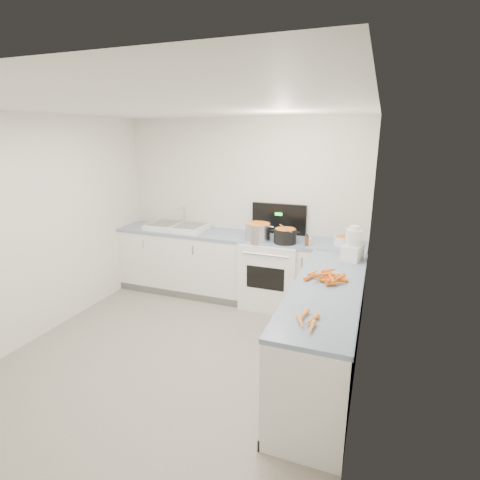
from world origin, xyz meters
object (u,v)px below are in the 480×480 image
(sink, at_px, (177,227))
(black_pot, at_px, (285,237))
(stove, at_px, (272,271))
(mixing_bowl, at_px, (343,241))
(steel_pot, at_px, (258,233))
(spice_jar, at_px, (310,242))
(extract_bottle, at_px, (307,241))
(food_processor, at_px, (353,245))

(sink, relative_size, black_pot, 3.01)
(stove, bearing_deg, mixing_bowl, 0.29)
(sink, distance_m, steel_pot, 1.30)
(steel_pot, distance_m, spice_jar, 0.68)
(black_pot, bearing_deg, spice_jar, -1.71)
(extract_bottle, height_order, food_processor, food_processor)
(stove, bearing_deg, black_pot, -37.00)
(steel_pot, bearing_deg, spice_jar, -1.28)
(sink, xyz_separation_m, steel_pot, (1.29, -0.16, 0.06))
(sink, relative_size, spice_jar, 10.15)
(stove, distance_m, spice_jar, 0.74)
(mixing_bowl, bearing_deg, spice_jar, -157.25)
(mixing_bowl, relative_size, extract_bottle, 1.89)
(steel_pot, relative_size, extract_bottle, 2.65)
(steel_pot, distance_m, food_processor, 1.28)
(stove, height_order, food_processor, stove)
(stove, xyz_separation_m, spice_jar, (0.52, -0.16, 0.51))
(steel_pot, height_order, mixing_bowl, steel_pot)
(black_pot, height_order, mixing_bowl, black_pot)
(spice_jar, xyz_separation_m, food_processor, (0.53, -0.38, 0.12))
(steel_pot, bearing_deg, extract_bottle, -2.56)
(mixing_bowl, bearing_deg, sink, 179.73)
(mixing_bowl, bearing_deg, extract_bottle, -157.40)
(mixing_bowl, bearing_deg, steel_pot, -172.09)
(mixing_bowl, bearing_deg, black_pot, -167.74)
(steel_pot, bearing_deg, stove, 41.63)
(steel_pot, relative_size, mixing_bowl, 1.40)
(food_processor, bearing_deg, black_pot, 155.37)
(food_processor, bearing_deg, sink, 167.47)
(sink, bearing_deg, steel_pot, -7.04)
(steel_pot, distance_m, mixing_bowl, 1.08)
(steel_pot, relative_size, spice_jar, 3.93)
(sink, bearing_deg, black_pot, -5.71)
(black_pot, height_order, food_processor, food_processor)
(stove, relative_size, food_processor, 3.54)
(sink, bearing_deg, spice_jar, -5.06)
(sink, distance_m, black_pot, 1.66)
(spice_jar, bearing_deg, sink, 174.94)
(spice_jar, bearing_deg, steel_pot, 178.72)
(extract_bottle, xyz_separation_m, spice_jar, (0.04, 0.01, -0.02))
(stove, height_order, spice_jar, stove)
(stove, height_order, sink, stove)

